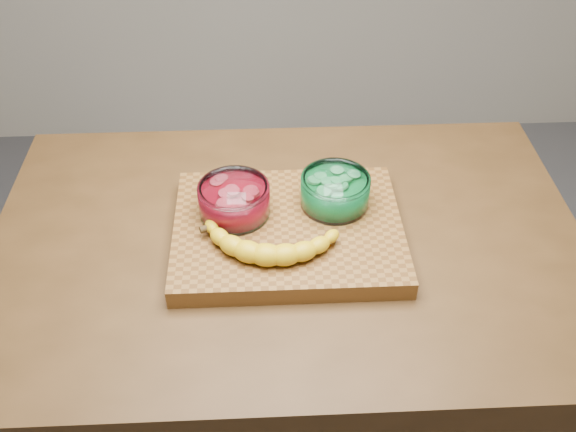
{
  "coord_description": "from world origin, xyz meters",
  "views": [
    {
      "loc": [
        -0.04,
        -0.94,
        1.78
      ],
      "look_at": [
        0.0,
        0.0,
        0.96
      ],
      "focal_mm": 40.0,
      "sensor_mm": 36.0,
      "label": 1
    }
  ],
  "objects": [
    {
      "name": "counter",
      "position": [
        0.0,
        0.0,
        0.45
      ],
      "size": [
        1.2,
        0.8,
        0.9
      ],
      "primitive_type": "cube",
      "color": "#482E15",
      "rests_on": "ground"
    },
    {
      "name": "banana",
      "position": [
        -0.03,
        -0.07,
        0.96
      ],
      "size": [
        0.29,
        0.15,
        0.04
      ],
      "primitive_type": null,
      "color": "gold",
      "rests_on": "cutting_board"
    },
    {
      "name": "bowl_red",
      "position": [
        -0.1,
        0.04,
        0.97
      ],
      "size": [
        0.14,
        0.14,
        0.07
      ],
      "color": "white",
      "rests_on": "cutting_board"
    },
    {
      "name": "bowl_green",
      "position": [
        0.1,
        0.06,
        0.97
      ],
      "size": [
        0.14,
        0.14,
        0.06
      ],
      "color": "white",
      "rests_on": "cutting_board"
    },
    {
      "name": "cutting_board",
      "position": [
        0.0,
        0.0,
        0.92
      ],
      "size": [
        0.45,
        0.35,
        0.04
      ],
      "primitive_type": "cube",
      "color": "brown",
      "rests_on": "counter"
    }
  ]
}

